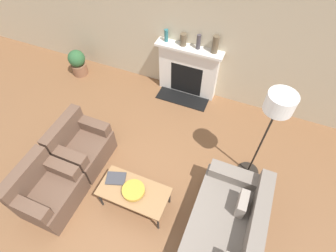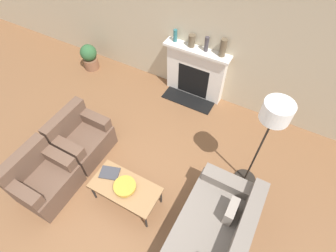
{
  "view_description": "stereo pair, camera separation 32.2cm",
  "coord_description": "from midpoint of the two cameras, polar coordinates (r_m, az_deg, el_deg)",
  "views": [
    {
      "loc": [
        1.27,
        -1.26,
        4.09
      ],
      "look_at": [
        0.15,
        1.46,
        0.45
      ],
      "focal_mm": 28.0,
      "sensor_mm": 36.0,
      "label": 1
    },
    {
      "loc": [
        1.56,
        -1.12,
        4.09
      ],
      "look_at": [
        0.15,
        1.46,
        0.45
      ],
      "focal_mm": 28.0,
      "sensor_mm": 36.0,
      "label": 2
    }
  ],
  "objects": [
    {
      "name": "ground_plane",
      "position": [
        4.48,
        -8.99,
        -15.96
      ],
      "size": [
        18.0,
        18.0,
        0.0
      ],
      "primitive_type": "plane",
      "color": "brown"
    },
    {
      "name": "wall_back",
      "position": [
        5.18,
        9.26,
        19.8
      ],
      "size": [
        18.0,
        0.06,
        2.9
      ],
      "color": "#BCAD8E",
      "rests_on": "ground_plane"
    },
    {
      "name": "fireplace",
      "position": [
        5.58,
        7.59,
        11.31
      ],
      "size": [
        1.35,
        0.59,
        1.15
      ],
      "color": "silver",
      "rests_on": "ground_plane"
    },
    {
      "name": "couch",
      "position": [
        3.99,
        11.63,
        -23.81
      ],
      "size": [
        0.96,
        1.95,
        0.78
      ],
      "rotation": [
        0.0,
        0.0,
        -1.57
      ],
      "color": "slate",
      "rests_on": "ground_plane"
    },
    {
      "name": "armchair_near",
      "position": [
        4.6,
        -23.66,
        -10.72
      ],
      "size": [
        0.75,
        0.87,
        0.86
      ],
      "rotation": [
        0.0,
        0.0,
        1.57
      ],
      "color": "brown",
      "rests_on": "ground_plane"
    },
    {
      "name": "armchair_far",
      "position": [
        4.84,
        -16.54,
        -2.79
      ],
      "size": [
        0.75,
        0.87,
        0.86
      ],
      "rotation": [
        0.0,
        0.0,
        1.57
      ],
      "color": "brown",
      "rests_on": "ground_plane"
    },
    {
      "name": "coffee_table",
      "position": [
        4.1,
        -6.99,
        -13.39
      ],
      "size": [
        1.06,
        0.53,
        0.45
      ],
      "color": "olive",
      "rests_on": "ground_plane"
    },
    {
      "name": "bowl",
      "position": [
        4.02,
        -7.09,
        -13.02
      ],
      "size": [
        0.34,
        0.34,
        0.08
      ],
      "color": "#BC8E2D",
      "rests_on": "coffee_table"
    },
    {
      "name": "book",
      "position": [
        4.2,
        -10.42,
        -10.11
      ],
      "size": [
        0.35,
        0.3,
        0.02
      ],
      "rotation": [
        0.0,
        0.0,
        0.32
      ],
      "color": "#38383D",
      "rests_on": "coffee_table"
    },
    {
      "name": "floor_lamp",
      "position": [
        3.62,
        24.12,
        0.75
      ],
      "size": [
        0.38,
        0.38,
        1.87
      ],
      "color": "black",
      "rests_on": "ground_plane"
    },
    {
      "name": "mantel_vase_left",
      "position": [
        5.32,
        3.42,
        18.99
      ],
      "size": [
        0.08,
        0.08,
        0.24
      ],
      "color": "#28666B",
      "rests_on": "fireplace"
    },
    {
      "name": "mantel_vase_center_left",
      "position": [
        5.21,
        7.02,
        17.88
      ],
      "size": [
        0.13,
        0.13,
        0.24
      ],
      "color": "brown",
      "rests_on": "fireplace"
    },
    {
      "name": "mantel_vase_center_right",
      "position": [
        5.12,
        10.26,
        17.09
      ],
      "size": [
        0.08,
        0.08,
        0.29
      ],
      "color": "#3D383D",
      "rests_on": "fireplace"
    },
    {
      "name": "mantel_vase_right",
      "position": [
        5.03,
        13.76,
        16.17
      ],
      "size": [
        0.12,
        0.12,
        0.34
      ],
      "color": "brown",
      "rests_on": "fireplace"
    },
    {
      "name": "potted_plant",
      "position": [
        6.59,
        -15.37,
        14.33
      ],
      "size": [
        0.38,
        0.38,
        0.62
      ],
      "color": "brown",
      "rests_on": "ground_plane"
    }
  ]
}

